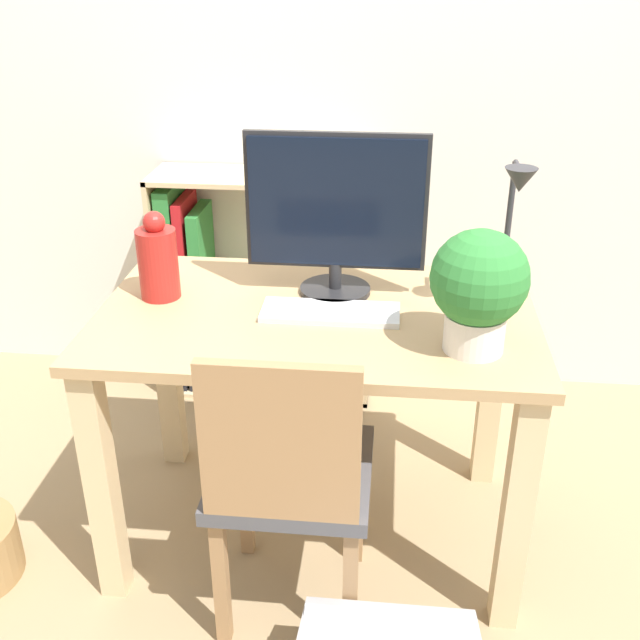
{
  "coord_description": "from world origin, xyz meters",
  "views": [
    {
      "loc": [
        0.19,
        -1.8,
        1.62
      ],
      "look_at": [
        0.0,
        0.1,
        0.67
      ],
      "focal_mm": 42.0,
      "sensor_mm": 36.0,
      "label": 1
    }
  ],
  "objects_px": {
    "vase": "(158,260)",
    "keyboard": "(330,312)",
    "monitor": "(336,209)",
    "desk_lamp": "(512,225)",
    "potted_plant": "(479,286)",
    "chair": "(289,476)",
    "bookshelf": "(226,290)"
  },
  "relations": [
    {
      "from": "desk_lamp",
      "to": "potted_plant",
      "type": "bearing_deg",
      "value": -113.67
    },
    {
      "from": "keyboard",
      "to": "monitor",
      "type": "bearing_deg",
      "value": 89.87
    },
    {
      "from": "keyboard",
      "to": "bookshelf",
      "type": "height_order",
      "value": "bookshelf"
    },
    {
      "from": "chair",
      "to": "bookshelf",
      "type": "distance_m",
      "value": 1.25
    },
    {
      "from": "monitor",
      "to": "vase",
      "type": "relative_size",
      "value": 1.98
    },
    {
      "from": "vase",
      "to": "desk_lamp",
      "type": "relative_size",
      "value": 0.61
    },
    {
      "from": "desk_lamp",
      "to": "chair",
      "type": "xyz_separation_m",
      "value": [
        -0.53,
        -0.39,
        -0.53
      ]
    },
    {
      "from": "vase",
      "to": "bookshelf",
      "type": "distance_m",
      "value": 0.89
    },
    {
      "from": "monitor",
      "to": "potted_plant",
      "type": "bearing_deg",
      "value": -40.14
    },
    {
      "from": "potted_plant",
      "to": "bookshelf",
      "type": "distance_m",
      "value": 1.4
    },
    {
      "from": "potted_plant",
      "to": "keyboard",
      "type": "bearing_deg",
      "value": 157.0
    },
    {
      "from": "monitor",
      "to": "potted_plant",
      "type": "relative_size",
      "value": 1.62
    },
    {
      "from": "potted_plant",
      "to": "bookshelf",
      "type": "height_order",
      "value": "potted_plant"
    },
    {
      "from": "vase",
      "to": "potted_plant",
      "type": "height_order",
      "value": "potted_plant"
    },
    {
      "from": "monitor",
      "to": "chair",
      "type": "height_order",
      "value": "monitor"
    },
    {
      "from": "vase",
      "to": "bookshelf",
      "type": "xyz_separation_m",
      "value": [
        -0.0,
        0.77,
        -0.43
      ]
    },
    {
      "from": "vase",
      "to": "keyboard",
      "type": "bearing_deg",
      "value": -8.47
    },
    {
      "from": "vase",
      "to": "desk_lamp",
      "type": "bearing_deg",
      "value": -0.7
    },
    {
      "from": "potted_plant",
      "to": "chair",
      "type": "bearing_deg",
      "value": -157.94
    },
    {
      "from": "monitor",
      "to": "bookshelf",
      "type": "distance_m",
      "value": 1.02
    },
    {
      "from": "chair",
      "to": "vase",
      "type": "bearing_deg",
      "value": 131.94
    },
    {
      "from": "bookshelf",
      "to": "vase",
      "type": "bearing_deg",
      "value": -89.72
    },
    {
      "from": "desk_lamp",
      "to": "chair",
      "type": "relative_size",
      "value": 0.48
    },
    {
      "from": "potted_plant",
      "to": "chair",
      "type": "relative_size",
      "value": 0.36
    },
    {
      "from": "chair",
      "to": "desk_lamp",
      "type": "bearing_deg",
      "value": 32.65
    },
    {
      "from": "monitor",
      "to": "desk_lamp",
      "type": "xyz_separation_m",
      "value": [
        0.45,
        -0.09,
        0.0
      ]
    },
    {
      "from": "desk_lamp",
      "to": "potted_plant",
      "type": "height_order",
      "value": "desk_lamp"
    },
    {
      "from": "potted_plant",
      "to": "vase",
      "type": "bearing_deg",
      "value": 165.06
    },
    {
      "from": "monitor",
      "to": "vase",
      "type": "xyz_separation_m",
      "value": [
        -0.48,
        -0.08,
        -0.14
      ]
    },
    {
      "from": "desk_lamp",
      "to": "potted_plant",
      "type": "relative_size",
      "value": 1.33
    },
    {
      "from": "keyboard",
      "to": "desk_lamp",
      "type": "xyz_separation_m",
      "value": [
        0.45,
        0.06,
        0.24
      ]
    },
    {
      "from": "monitor",
      "to": "chair",
      "type": "relative_size",
      "value": 0.58
    }
  ]
}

